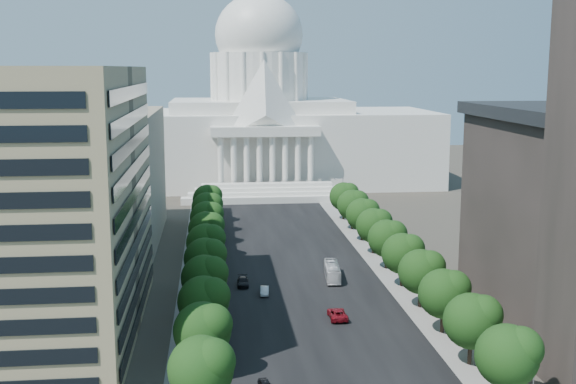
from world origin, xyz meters
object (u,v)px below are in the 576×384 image
object	(u,v)px
car_silver	(265,291)
car_dark_b	(243,282)
car_red	(337,314)
city_bus	(332,271)

from	to	relation	value
car_silver	car_dark_b	bearing A→B (deg)	126.74
car_red	car_dark_b	xyz separation A→B (m)	(-14.35, 19.41, -0.07)
car_dark_b	city_bus	distance (m)	17.40
car_silver	city_bus	world-z (taller)	city_bus
car_red	car_dark_b	bearing A→B (deg)	-53.87
car_silver	car_dark_b	world-z (taller)	car_dark_b
car_dark_b	city_bus	world-z (taller)	city_bus
car_red	city_bus	bearing A→B (deg)	-97.64
city_bus	car_red	bearing A→B (deg)	-92.11
car_silver	city_bus	size ratio (longest dim) A/B	0.39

